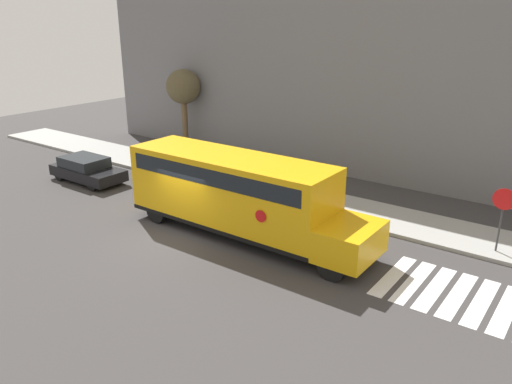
% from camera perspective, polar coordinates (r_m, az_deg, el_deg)
% --- Properties ---
extents(ground_plane, '(60.00, 60.00, 0.00)m').
position_cam_1_polar(ground_plane, '(20.11, -8.96, -5.00)').
color(ground_plane, '#3A3838').
extents(sidewalk_strip, '(44.00, 3.00, 0.15)m').
position_cam_1_polar(sidewalk_strip, '(24.72, 1.68, 0.16)').
color(sidewalk_strip, '#9E9E99').
rests_on(sidewalk_strip, ground).
extents(building_backdrop, '(32.00, 4.00, 11.64)m').
position_cam_1_polar(building_backdrop, '(29.02, 9.36, 14.44)').
color(building_backdrop, slate).
rests_on(building_backdrop, ground).
extents(crosswalk_stripes, '(4.70, 3.20, 0.01)m').
position_cam_1_polar(crosswalk_stripes, '(17.14, 22.04, -10.87)').
color(crosswalk_stripes, white).
rests_on(crosswalk_stripes, ground).
extents(school_bus, '(10.43, 2.57, 3.17)m').
position_cam_1_polar(school_bus, '(19.43, -2.16, 0.12)').
color(school_bus, '#EAA80F').
rests_on(school_bus, ground).
extents(parked_car, '(4.25, 1.83, 1.30)m').
position_cam_1_polar(parked_car, '(27.62, -18.77, 2.47)').
color(parked_car, black).
rests_on(parked_car, ground).
extents(stop_sign, '(0.79, 0.10, 2.56)m').
position_cam_1_polar(stop_sign, '(19.74, 26.34, -1.93)').
color(stop_sign, '#38383A').
rests_on(stop_sign, ground).
extents(tree_near_sidewalk, '(2.18, 2.18, 5.14)m').
position_cam_1_polar(tree_near_sidewalk, '(32.36, -8.30, 11.67)').
color(tree_near_sidewalk, brown).
rests_on(tree_near_sidewalk, ground).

